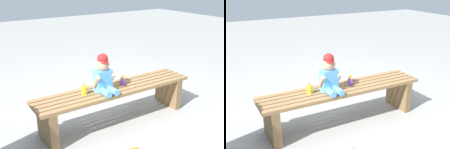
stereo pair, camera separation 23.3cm
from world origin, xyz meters
The scene contains 5 objects.
ground_plane centered at (0.00, 0.00, 0.00)m, with size 16.00×16.00×0.00m, color #999993.
park_bench centered at (0.00, 0.00, 0.29)m, with size 1.83×0.38×0.41m.
child_figure centered at (-0.16, -0.02, 0.59)m, with size 0.23×0.27×0.40m.
sippy_cup_left centered at (-0.37, 0.02, 0.47)m, with size 0.06×0.06×0.12m.
sippy_cup_right centered at (0.11, 0.02, 0.47)m, with size 0.06×0.06×0.12m.
Camera 2 is at (-1.36, -2.42, 1.56)m, focal length 44.40 mm.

